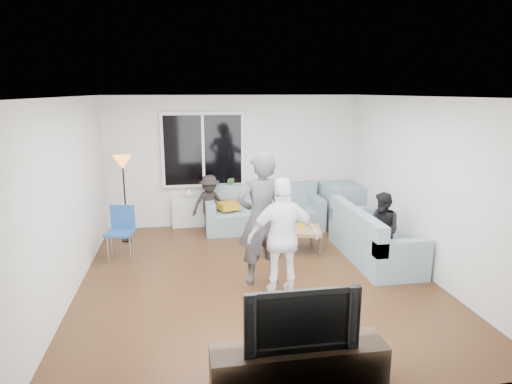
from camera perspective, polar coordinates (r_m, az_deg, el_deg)
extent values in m
cube|color=#56351C|center=(6.57, 0.01, -11.21)|extent=(5.00, 5.50, 0.04)
cube|color=white|center=(5.99, 0.02, 12.48)|extent=(5.00, 5.50, 0.04)
cube|color=silver|center=(8.84, -3.00, 4.05)|extent=(5.00, 0.04, 2.60)
cube|color=silver|center=(3.57, 7.58, -9.76)|extent=(5.00, 0.04, 2.60)
cube|color=silver|center=(6.25, -23.40, -0.78)|extent=(0.04, 5.50, 2.60)
cube|color=silver|center=(7.01, 20.76, 0.85)|extent=(0.04, 5.50, 2.60)
cube|color=white|center=(8.68, -6.91, 5.47)|extent=(1.62, 0.06, 1.47)
cube|color=black|center=(8.64, -6.89, 5.43)|extent=(1.50, 0.02, 1.35)
cube|color=white|center=(8.63, -6.89, 5.43)|extent=(0.05, 0.03, 1.35)
cube|color=silver|center=(8.89, -6.68, -2.51)|extent=(1.30, 0.12, 0.62)
imported|color=#326428|center=(8.78, -3.48, 0.72)|extent=(0.24, 0.21, 0.38)
imported|color=white|center=(8.75, -8.70, -0.14)|extent=(0.17, 0.17, 0.17)
cube|color=gray|center=(9.06, 11.36, -1.63)|extent=(0.85, 0.85, 0.85)
cube|color=#BE8A1B|center=(8.48, -3.58, -1.80)|extent=(0.47, 0.44, 0.14)
cube|color=maroon|center=(8.56, -3.50, -1.66)|extent=(0.40, 0.35, 0.13)
cube|color=tan|center=(7.53, 4.14, -6.21)|extent=(1.20, 0.82, 0.40)
cylinder|color=maroon|center=(7.35, 3.73, -4.35)|extent=(0.17, 0.17, 0.17)
imported|color=#434448|center=(6.09, 0.66, -3.53)|extent=(0.73, 0.52, 1.88)
imported|color=white|center=(5.76, 3.58, -5.97)|extent=(0.95, 0.41, 1.61)
imported|color=black|center=(7.09, 16.15, -4.70)|extent=(0.59, 0.67, 1.16)
imported|color=black|center=(8.49, -6.04, -1.50)|extent=(0.82, 0.62, 1.12)
cube|color=#34241A|center=(4.31, 5.52, -21.78)|extent=(1.60, 0.40, 0.44)
imported|color=black|center=(4.04, 5.69, -15.74)|extent=(1.03, 0.14, 0.59)
cylinder|color=orange|center=(7.49, 1.52, -3.91)|extent=(0.07, 0.07, 0.19)
cylinder|color=#3F8D19|center=(7.30, 3.77, -4.23)|extent=(0.08, 0.08, 0.23)
cylinder|color=#F4AE15|center=(7.45, 6.02, -3.71)|extent=(0.07, 0.07, 0.28)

